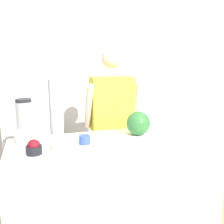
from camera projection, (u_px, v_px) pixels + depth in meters
wall_back at (77, 78)px, 3.56m from camera, size 8.00×0.06×2.60m
counter_island at (113, 191)px, 2.17m from camera, size 1.70×0.72×0.89m
refrigerator at (33, 116)px, 3.09m from camera, size 0.67×0.73×1.75m
person at (112, 125)px, 2.73m from camera, size 0.60×0.27×1.69m
cutting_board at (138, 136)px, 2.23m from camera, size 0.37×0.23×0.01m
watermelon at (138, 123)px, 2.21m from camera, size 0.21×0.21×0.21m
bowl_cherries at (34, 148)px, 1.81m from camera, size 0.12×0.12×0.11m
bowl_cream at (62, 145)px, 1.92m from camera, size 0.16×0.16×0.09m
bowl_small_blue at (85, 140)px, 2.03m from camera, size 0.09×0.09×0.07m
blender at (25, 122)px, 2.06m from camera, size 0.15×0.15×0.36m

